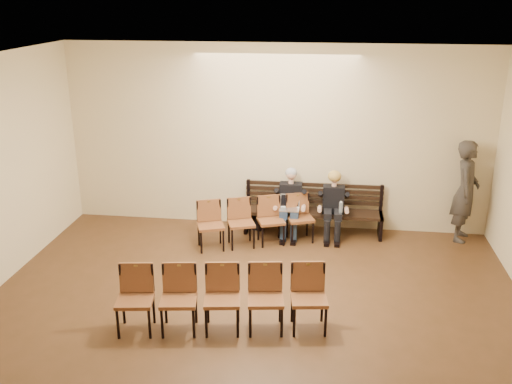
{
  "coord_description": "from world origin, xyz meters",
  "views": [
    {
      "loc": [
        1.01,
        -5.4,
        4.36
      ],
      "look_at": [
        -0.24,
        4.05,
        0.99
      ],
      "focal_mm": 40.0,
      "sensor_mm": 36.0,
      "label": 1
    }
  ],
  "objects_px": {
    "passerby": "(467,184)",
    "bench": "(313,222)",
    "seated_man": "(290,204)",
    "laptop": "(289,210)",
    "chair_row_back": "(222,300)",
    "chair_row_front": "(256,222)",
    "seated_woman": "(333,208)",
    "bag": "(255,222)",
    "water_bottle": "(341,213)"
  },
  "relations": [
    {
      "from": "passerby",
      "to": "bench",
      "type": "bearing_deg",
      "value": 107.87
    },
    {
      "from": "bench",
      "to": "seated_man",
      "type": "bearing_deg",
      "value": -164.26
    },
    {
      "from": "laptop",
      "to": "chair_row_back",
      "type": "height_order",
      "value": "chair_row_back"
    },
    {
      "from": "bench",
      "to": "chair_row_front",
      "type": "bearing_deg",
      "value": -146.88
    },
    {
      "from": "bench",
      "to": "passerby",
      "type": "distance_m",
      "value": 2.87
    },
    {
      "from": "laptop",
      "to": "bench",
      "type": "bearing_deg",
      "value": 28.58
    },
    {
      "from": "seated_woman",
      "to": "chair_row_back",
      "type": "relative_size",
      "value": 0.41
    },
    {
      "from": "laptop",
      "to": "seated_woman",
      "type": "bearing_deg",
      "value": 5.54
    },
    {
      "from": "seated_woman",
      "to": "chair_row_back",
      "type": "height_order",
      "value": "seated_woman"
    },
    {
      "from": "seated_woman",
      "to": "bag",
      "type": "height_order",
      "value": "seated_woman"
    },
    {
      "from": "laptop",
      "to": "chair_row_back",
      "type": "xyz_separation_m",
      "value": [
        -0.65,
        -3.13,
        -0.12
      ]
    },
    {
      "from": "chair_row_front",
      "to": "chair_row_back",
      "type": "xyz_separation_m",
      "value": [
        -0.08,
        -2.82,
        0.03
      ]
    },
    {
      "from": "seated_man",
      "to": "chair_row_back",
      "type": "height_order",
      "value": "seated_man"
    },
    {
      "from": "seated_man",
      "to": "chair_row_back",
      "type": "relative_size",
      "value": 0.44
    },
    {
      "from": "bench",
      "to": "seated_woman",
      "type": "bearing_deg",
      "value": -17.93
    },
    {
      "from": "seated_man",
      "to": "seated_woman",
      "type": "relative_size",
      "value": 1.08
    },
    {
      "from": "seated_man",
      "to": "chair_row_front",
      "type": "bearing_deg",
      "value": -137.12
    },
    {
      "from": "passerby",
      "to": "bag",
      "type": "bearing_deg",
      "value": 105.77
    },
    {
      "from": "bench",
      "to": "bag",
      "type": "height_order",
      "value": "bench"
    },
    {
      "from": "bench",
      "to": "seated_woman",
      "type": "xyz_separation_m",
      "value": [
        0.37,
        -0.12,
        0.34
      ]
    },
    {
      "from": "seated_woman",
      "to": "laptop",
      "type": "xyz_separation_m",
      "value": [
        -0.8,
        -0.22,
        0.01
      ]
    },
    {
      "from": "seated_woman",
      "to": "bag",
      "type": "xyz_separation_m",
      "value": [
        -1.48,
        0.22,
        -0.45
      ]
    },
    {
      "from": "seated_man",
      "to": "laptop",
      "type": "relative_size",
      "value": 3.45
    },
    {
      "from": "seated_woman",
      "to": "chair_row_front",
      "type": "height_order",
      "value": "seated_woman"
    },
    {
      "from": "bench",
      "to": "seated_woman",
      "type": "distance_m",
      "value": 0.52
    },
    {
      "from": "laptop",
      "to": "chair_row_back",
      "type": "relative_size",
      "value": 0.13
    },
    {
      "from": "laptop",
      "to": "bag",
      "type": "relative_size",
      "value": 1.07
    },
    {
      "from": "chair_row_back",
      "to": "bench",
      "type": "bearing_deg",
      "value": 64.11
    },
    {
      "from": "water_bottle",
      "to": "chair_row_front",
      "type": "bearing_deg",
      "value": -168.25
    },
    {
      "from": "bench",
      "to": "bag",
      "type": "xyz_separation_m",
      "value": [
        -1.11,
        0.1,
        -0.1
      ]
    },
    {
      "from": "bench",
      "to": "laptop",
      "type": "relative_size",
      "value": 7.29
    },
    {
      "from": "seated_man",
      "to": "water_bottle",
      "type": "distance_m",
      "value": 0.96
    },
    {
      "from": "seated_man",
      "to": "seated_woman",
      "type": "distance_m",
      "value": 0.8
    },
    {
      "from": "laptop",
      "to": "chair_row_front",
      "type": "xyz_separation_m",
      "value": [
        -0.57,
        -0.31,
        -0.15
      ]
    },
    {
      "from": "bench",
      "to": "laptop",
      "type": "distance_m",
      "value": 0.65
    },
    {
      "from": "water_bottle",
      "to": "passerby",
      "type": "xyz_separation_m",
      "value": [
        2.23,
        0.44,
        0.52
      ]
    },
    {
      "from": "laptop",
      "to": "passerby",
      "type": "xyz_separation_m",
      "value": [
        3.17,
        0.44,
        0.5
      ]
    },
    {
      "from": "seated_woman",
      "to": "chair_row_front",
      "type": "distance_m",
      "value": 1.47
    },
    {
      "from": "bag",
      "to": "chair_row_front",
      "type": "relative_size",
      "value": 0.16
    },
    {
      "from": "bag",
      "to": "seated_man",
      "type": "bearing_deg",
      "value": -17.81
    },
    {
      "from": "bag",
      "to": "seated_woman",
      "type": "bearing_deg",
      "value": -8.45
    },
    {
      "from": "seated_woman",
      "to": "chair_row_front",
      "type": "relative_size",
      "value": 0.54
    },
    {
      "from": "water_bottle",
      "to": "passerby",
      "type": "height_order",
      "value": "passerby"
    },
    {
      "from": "seated_woman",
      "to": "seated_man",
      "type": "bearing_deg",
      "value": 180.0
    },
    {
      "from": "bench",
      "to": "water_bottle",
      "type": "xyz_separation_m",
      "value": [
        0.51,
        -0.34,
        0.34
      ]
    },
    {
      "from": "bag",
      "to": "chair_row_back",
      "type": "height_order",
      "value": "chair_row_back"
    },
    {
      "from": "seated_woman",
      "to": "passerby",
      "type": "xyz_separation_m",
      "value": [
        2.37,
        0.22,
        0.51
      ]
    },
    {
      "from": "bag",
      "to": "chair_row_front",
      "type": "xyz_separation_m",
      "value": [
        0.11,
        -0.75,
        0.31
      ]
    },
    {
      "from": "bag",
      "to": "laptop",
      "type": "bearing_deg",
      "value": -32.59
    },
    {
      "from": "passerby",
      "to": "chair_row_front",
      "type": "xyz_separation_m",
      "value": [
        -3.73,
        -0.75,
        -0.65
      ]
    }
  ]
}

